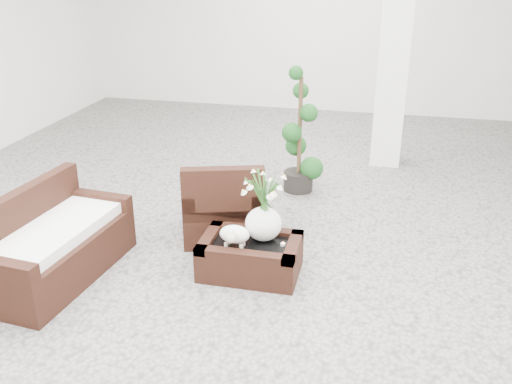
% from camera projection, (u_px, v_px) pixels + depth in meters
% --- Properties ---
extents(ground, '(11.00, 11.00, 0.00)m').
position_uv_depth(ground, '(258.00, 244.00, 5.81)').
color(ground, gray).
rests_on(ground, ground).
extents(column, '(0.40, 0.40, 3.50)m').
position_uv_depth(column, '(396.00, 36.00, 7.39)').
color(column, white).
rests_on(column, ground).
extents(coffee_table, '(0.90, 0.60, 0.31)m').
position_uv_depth(coffee_table, '(250.00, 258.00, 5.23)').
color(coffee_table, '#34180F').
rests_on(coffee_table, ground).
extents(sheep_figurine, '(0.28, 0.23, 0.21)m').
position_uv_depth(sheep_figurine, '(235.00, 236.00, 5.06)').
color(sheep_figurine, white).
rests_on(sheep_figurine, coffee_table).
extents(planter_narcissus, '(0.44, 0.44, 0.80)m').
position_uv_depth(planter_narcissus, '(264.00, 200.00, 5.08)').
color(planter_narcissus, white).
rests_on(planter_narcissus, coffee_table).
extents(tealight, '(0.04, 0.04, 0.03)m').
position_uv_depth(tealight, '(283.00, 244.00, 5.12)').
color(tealight, white).
rests_on(tealight, coffee_table).
extents(armchair, '(1.00, 0.98, 0.86)m').
position_uv_depth(armchair, '(223.00, 196.00, 5.86)').
color(armchair, '#34180F').
rests_on(armchair, ground).
extents(loveseat, '(0.88, 1.59, 0.81)m').
position_uv_depth(loveseat, '(54.00, 236.00, 5.08)').
color(loveseat, '#34180F').
rests_on(loveseat, ground).
extents(topiary, '(0.41, 0.41, 1.53)m').
position_uv_depth(topiary, '(300.00, 132.00, 6.83)').
color(topiary, '#143E15').
rests_on(topiary, ground).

